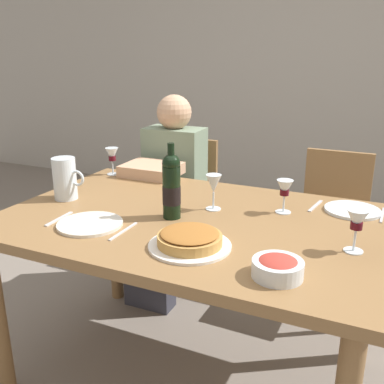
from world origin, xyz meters
The scene contains 20 objects.
ground_plane centered at (0.00, 0.00, 0.00)m, with size 8.00×8.00×0.00m, color slate.
back_wall centered at (0.00, 2.63, 1.40)m, with size 8.00×0.10×2.80m, color #B2ADA3.
dining_table centered at (0.00, 0.00, 0.67)m, with size 1.50×1.00×0.76m.
wine_bottle centered at (-0.06, -0.04, 0.89)m, with size 0.07×0.07×0.30m.
water_pitcher centered at (-0.60, -0.02, 0.84)m, with size 0.16×0.10×0.19m.
baked_tart centered at (0.12, -0.26, 0.79)m, with size 0.28×0.28×0.06m.
salad_bowl centered at (0.44, -0.34, 0.79)m, with size 0.15×0.15×0.06m.
wine_glass_left_diner centered at (0.05, 0.12, 0.87)m, with size 0.07×0.07×0.15m.
wine_glass_right_diner centered at (0.33, 0.20, 0.86)m, with size 0.07×0.07×0.14m.
wine_glass_centre centered at (0.62, -0.06, 0.87)m, with size 0.07×0.07×0.15m.
wine_glass_spare centered at (-0.64, 0.40, 0.86)m, with size 0.07×0.07×0.15m.
dinner_plate_left_setting centered at (-0.31, -0.24, 0.77)m, with size 0.25×0.25×0.01m, color silver.
dinner_plate_right_setting centered at (0.58, 0.33, 0.77)m, with size 0.23×0.23×0.01m, color silver.
fork_left_setting centered at (-0.46, -0.24, 0.76)m, with size 0.16×0.01×0.01m, color silver.
knife_left_setting centered at (-0.16, -0.24, 0.76)m, with size 0.18×0.01×0.01m, color silver.
knife_right_setting centered at (0.70, 0.33, 0.76)m, with size 0.18×0.01×0.01m, color silver.
spoon_right_setting centered at (0.43, 0.33, 0.76)m, with size 0.16×0.01×0.01m, color silver.
chair_left centered at (-0.45, 0.88, 0.50)m, with size 0.40×0.40×0.87m.
diner_left centered at (-0.45, 0.64, 0.62)m, with size 0.34×0.50×1.16m.
chair_right centered at (0.45, 0.89, 0.50)m, with size 0.41×0.41×0.87m.
Camera 1 is at (0.69, -1.49, 1.39)m, focal length 41.03 mm.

